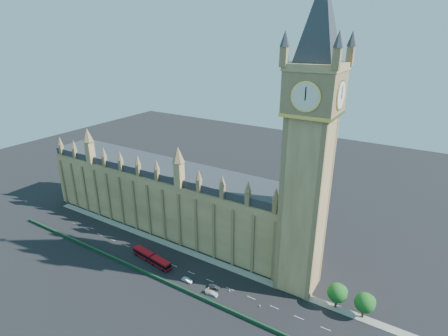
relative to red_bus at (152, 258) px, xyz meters
The scene contains 15 objects.
ground 12.59m from the red_bus, 11.73° to the left, with size 400.00×400.00×0.00m, color black.
palace_westminster 30.24m from the red_bus, 117.50° to the left, with size 120.00×20.00×28.00m.
elizabeth_tower 74.80m from the red_bus, 18.22° to the left, with size 20.59×20.59×105.00m.
bridge_parapet 13.87m from the red_bus, 27.86° to the right, with size 160.00×0.60×1.20m, color #1E4C2D.
kerb_north 17.23m from the red_bus, 44.56° to the left, with size 160.00×3.00×0.16m, color gray.
tree_east_near 65.79m from the red_bus, 11.08° to the left, with size 6.00×6.00×8.50m.
tree_east_far 73.65m from the red_bus, ahead, with size 6.00×6.00×8.50m.
red_bus is the anchor object (origin of this frame).
car_grey 27.67m from the red_bus, ahead, with size 1.57×3.91×1.33m, color #43454B.
car_silver 18.03m from the red_bus, ahead, with size 1.38×3.96×1.30m, color #ADAEB5.
car_white 28.75m from the red_bus, ahead, with size 1.78×4.38×1.27m, color silver.
cone_a 32.84m from the red_bus, ahead, with size 0.61×0.61×0.75m.
cone_b 26.29m from the red_bus, ahead, with size 0.58×0.58×0.75m.
cone_c 44.24m from the red_bus, ahead, with size 0.53×0.53×0.68m.
cone_d 29.04m from the red_bus, ahead, with size 0.61×0.61×0.73m.
Camera 1 is at (67.36, -80.69, 79.16)m, focal length 28.00 mm.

